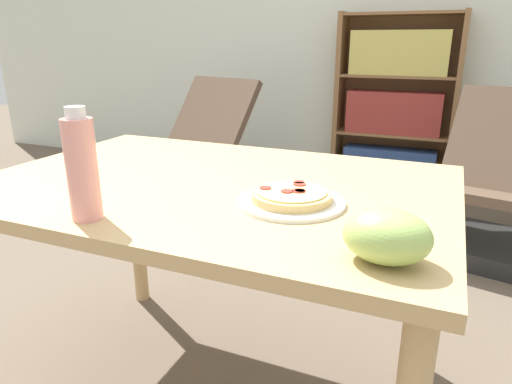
% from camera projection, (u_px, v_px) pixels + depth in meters
% --- Properties ---
extents(wall_back, '(8.00, 0.05, 2.60)m').
position_uv_depth(wall_back, '(371.00, 16.00, 3.44)').
color(wall_back, silver).
rests_on(wall_back, ground_plane).
extents(dining_table, '(1.32, 0.90, 0.75)m').
position_uv_depth(dining_table, '(214.00, 211.00, 1.33)').
color(dining_table, tan).
rests_on(dining_table, ground_plane).
extents(pizza_on_plate, '(0.26, 0.26, 0.04)m').
position_uv_depth(pizza_on_plate, '(292.00, 198.00, 1.11)').
color(pizza_on_plate, white).
rests_on(pizza_on_plate, dining_table).
extents(grape_bunch, '(0.16, 0.12, 0.10)m').
position_uv_depth(grape_bunch, '(387.00, 236.00, 0.81)').
color(grape_bunch, '#A8CC66').
rests_on(grape_bunch, dining_table).
extents(drink_bottle, '(0.07, 0.07, 0.25)m').
position_uv_depth(drink_bottle, '(82.00, 168.00, 0.99)').
color(drink_bottle, pink).
rests_on(drink_bottle, dining_table).
extents(lounge_chair_near, '(0.76, 0.89, 0.88)m').
position_uv_depth(lounge_chair_near, '(195.00, 169.00, 3.14)').
color(lounge_chair_near, black).
rests_on(lounge_chair_near, ground_plane).
extents(lounge_chair_far, '(0.73, 0.87, 0.88)m').
position_uv_depth(lounge_chair_far, '(494.00, 204.00, 2.47)').
color(lounge_chair_far, black).
rests_on(lounge_chair_far, ground_plane).
extents(bookshelf, '(0.87, 0.26, 1.33)m').
position_uv_depth(bookshelf, '(394.00, 110.00, 3.42)').
color(bookshelf, brown).
rests_on(bookshelf, ground_plane).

